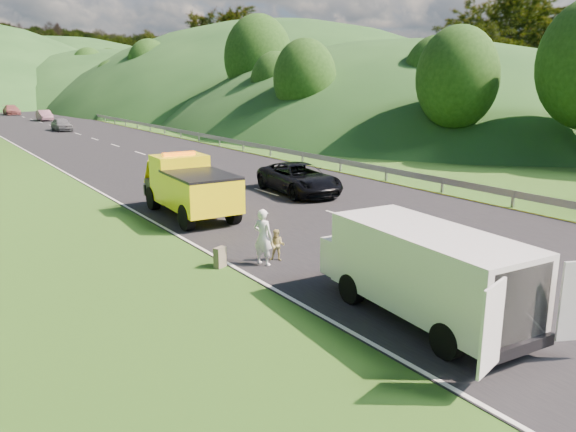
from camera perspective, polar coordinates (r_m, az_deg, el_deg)
ground at (r=18.69m, az=6.34°, el=-3.71°), size 320.00×320.00×0.00m
road_surface at (r=55.72m, az=-19.03°, el=7.39°), size 14.00×200.00×0.02m
guardrail at (r=69.75m, az=-16.03°, el=8.77°), size 0.06×140.00×1.52m
tree_line_right at (r=81.43m, az=-9.16°, el=9.80°), size 14.00×140.00×14.00m
tow_truck at (r=23.52m, az=-9.96°, el=2.96°), size 2.56×6.06×2.55m
white_van at (r=13.61m, az=13.63°, el=-5.24°), size 3.44×6.49×2.23m
woman at (r=17.39m, az=-2.52°, el=-5.00°), size 0.69×0.78×1.76m
child at (r=17.74m, az=-1.11°, el=-4.61°), size 0.62×0.61×1.01m
worker at (r=14.44m, az=19.48°, el=-9.90°), size 1.08×0.66×1.63m
suitcase at (r=17.21m, az=-6.92°, el=-4.19°), size 0.44×0.35×0.63m
spare_tire at (r=14.25m, az=18.72°, el=-10.17°), size 0.66×0.66×0.20m
passing_suv at (r=27.96m, az=1.15°, el=2.30°), size 3.01×5.58×1.49m
dist_car_a at (r=65.58m, az=-21.96°, el=8.01°), size 1.62×4.03×1.37m
dist_car_b at (r=81.87m, az=-23.46°, el=8.86°), size 1.46×4.18×1.38m
dist_car_c at (r=96.86m, az=-26.23°, el=9.20°), size 2.03×5.00×1.45m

